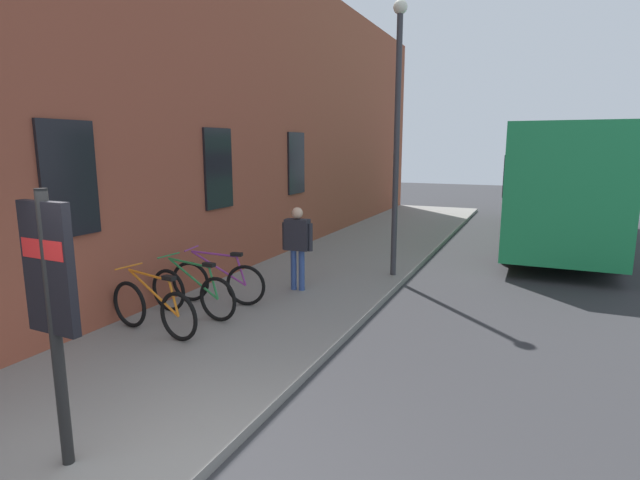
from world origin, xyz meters
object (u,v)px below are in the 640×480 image
at_px(bicycle_mid_rack, 193,293).
at_px(transit_info_sign, 51,286).
at_px(pedestrian_by_facade, 297,240).
at_px(bicycle_by_door, 218,282).
at_px(city_bus, 561,178).
at_px(street_lamp, 397,119).
at_px(bicycle_beside_lamp, 153,308).

height_order(bicycle_mid_rack, transit_info_sign, transit_info_sign).
relative_size(transit_info_sign, pedestrian_by_facade, 1.50).
bearing_deg(bicycle_by_door, bicycle_mid_rack, -178.50).
xyz_separation_m(city_bus, street_lamp, (-6.25, 3.30, 1.46)).
xyz_separation_m(bicycle_beside_lamp, transit_info_sign, (-2.70, -1.45, 1.21)).
distance_m(bicycle_by_door, street_lamp, 4.84).
bearing_deg(bicycle_by_door, transit_info_sign, -161.49).
relative_size(bicycle_mid_rack, pedestrian_by_facade, 1.11).
xyz_separation_m(transit_info_sign, street_lamp, (7.46, -0.84, 1.66)).
height_order(transit_info_sign, street_lamp, street_lamp).
height_order(city_bus, street_lamp, street_lamp).
bearing_deg(street_lamp, bicycle_mid_rack, 149.91).
relative_size(bicycle_beside_lamp, street_lamp, 0.32).
bearing_deg(transit_info_sign, city_bus, -16.80).
distance_m(bicycle_beside_lamp, pedestrian_by_facade, 3.10).
xyz_separation_m(bicycle_mid_rack, transit_info_sign, (-3.57, -1.42, 1.21)).
xyz_separation_m(bicycle_by_door, transit_info_sign, (-4.29, -1.44, 1.21)).
bearing_deg(pedestrian_by_facade, bicycle_mid_rack, 156.47).
relative_size(bicycle_by_door, transit_info_sign, 0.73).
bearing_deg(bicycle_by_door, pedestrian_by_facade, -34.66).
relative_size(bicycle_mid_rack, city_bus, 0.17).
xyz_separation_m(pedestrian_by_facade, street_lamp, (1.86, -1.37, 2.28)).
bearing_deg(transit_info_sign, bicycle_beside_lamp, 28.24).
bearing_deg(bicycle_mid_rack, transit_info_sign, -158.32).
distance_m(transit_info_sign, pedestrian_by_facade, 5.66).
bearing_deg(street_lamp, pedestrian_by_facade, 143.60).
height_order(bicycle_by_door, pedestrian_by_facade, pedestrian_by_facade).
xyz_separation_m(bicycle_mid_rack, city_bus, (10.14, -5.56, 1.41)).
bearing_deg(bicycle_mid_rack, pedestrian_by_facade, -23.53).
height_order(city_bus, pedestrian_by_facade, city_bus).
bearing_deg(bicycle_by_door, bicycle_beside_lamp, 179.59).
xyz_separation_m(bicycle_mid_rack, bicycle_by_door, (0.73, 0.02, 0.00)).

